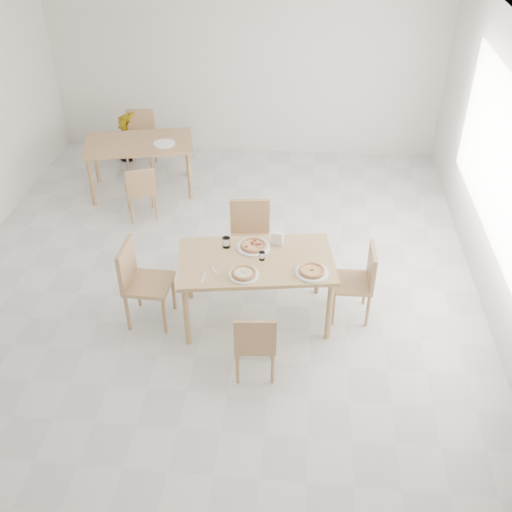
# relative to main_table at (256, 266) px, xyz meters

# --- Properties ---
(room) EXTENTS (7.28, 7.00, 7.00)m
(room) POSITION_rel_main_table_xyz_m (2.44, 0.94, 0.83)
(room) COLOR silver
(room) RESTS_ON ground
(main_table) EXTENTS (1.67, 1.10, 0.75)m
(main_table) POSITION_rel_main_table_xyz_m (0.00, 0.00, 0.00)
(main_table) COLOR tan
(main_table) RESTS_ON ground
(chair_south) EXTENTS (0.41, 0.41, 0.77)m
(chair_south) POSITION_rel_main_table_xyz_m (0.07, -0.86, -0.22)
(chair_south) COLOR tan
(chair_south) RESTS_ON ground
(chair_north) EXTENTS (0.49, 0.49, 0.91)m
(chair_north) POSITION_rel_main_table_xyz_m (-0.14, 0.80, -0.15)
(chair_north) COLOR tan
(chair_north) RESTS_ON ground
(chair_west) EXTENTS (0.47, 0.47, 0.92)m
(chair_west) POSITION_rel_main_table_xyz_m (-1.18, -0.13, -0.14)
(chair_west) COLOR tan
(chair_west) RESTS_ON ground
(chair_east) EXTENTS (0.42, 0.42, 0.84)m
(chair_east) POSITION_rel_main_table_xyz_m (1.06, 0.13, -0.18)
(chair_east) COLOR tan
(chair_east) RESTS_ON ground
(plate_margherita) EXTENTS (0.33, 0.33, 0.02)m
(plate_margherita) POSITION_rel_main_table_xyz_m (0.56, -0.18, 0.09)
(plate_margherita) COLOR white
(plate_margherita) RESTS_ON main_table
(plate_mushroom) EXTENTS (0.29, 0.29, 0.02)m
(plate_mushroom) POSITION_rel_main_table_xyz_m (-0.09, -0.28, 0.09)
(plate_mushroom) COLOR white
(plate_mushroom) RESTS_ON main_table
(plate_pepperoni) EXTENTS (0.34, 0.34, 0.02)m
(plate_pepperoni) POSITION_rel_main_table_xyz_m (-0.04, 0.20, 0.09)
(plate_pepperoni) COLOR white
(plate_pepperoni) RESTS_ON main_table
(pizza_margherita) EXTENTS (0.30, 0.30, 0.03)m
(pizza_margherita) POSITION_rel_main_table_xyz_m (0.56, -0.18, 0.11)
(pizza_margherita) COLOR tan
(pizza_margherita) RESTS_ON plate_margherita
(pizza_mushroom) EXTENTS (0.28, 0.28, 0.03)m
(pizza_mushroom) POSITION_rel_main_table_xyz_m (-0.09, -0.28, 0.11)
(pizza_mushroom) COLOR tan
(pizza_mushroom) RESTS_ON plate_mushroom
(pizza_pepperoni) EXTENTS (0.36, 0.36, 0.03)m
(pizza_pepperoni) POSITION_rel_main_table_xyz_m (-0.04, 0.20, 0.11)
(pizza_pepperoni) COLOR tan
(pizza_pepperoni) RESTS_ON plate_pepperoni
(tumbler_a) EXTENTS (0.08, 0.08, 0.11)m
(tumbler_a) POSITION_rel_main_table_xyz_m (-0.33, 0.20, 0.13)
(tumbler_a) COLOR white
(tumbler_a) RESTS_ON main_table
(tumbler_b) EXTENTS (0.06, 0.06, 0.08)m
(tumbler_b) POSITION_rel_main_table_xyz_m (0.06, 0.01, 0.12)
(tumbler_b) COLOR white
(tumbler_b) RESTS_ON main_table
(napkin_holder) EXTENTS (0.14, 0.09, 0.14)m
(napkin_holder) POSITION_rel_main_table_xyz_m (0.19, 0.29, 0.15)
(napkin_holder) COLOR silver
(napkin_holder) RESTS_ON main_table
(fork_a) EXTENTS (0.03, 0.17, 0.01)m
(fork_a) POSITION_rel_main_table_xyz_m (-0.48, -0.35, 0.08)
(fork_a) COLOR silver
(fork_a) RESTS_ON main_table
(fork_b) EXTENTS (0.12, 0.17, 0.01)m
(fork_b) POSITION_rel_main_table_xyz_m (-0.41, -0.21, 0.08)
(fork_b) COLOR silver
(fork_b) RESTS_ON main_table
(second_table) EXTENTS (1.63, 1.15, 0.75)m
(second_table) POSITION_rel_main_table_xyz_m (-1.88, 2.65, -0.00)
(second_table) COLOR tan
(second_table) RESTS_ON ground
(chair_back_s) EXTENTS (0.50, 0.50, 0.77)m
(chair_back_s) POSITION_rel_main_table_xyz_m (-1.68, 1.87, -0.23)
(chair_back_s) COLOR tan
(chair_back_s) RESTS_ON ground
(chair_back_n) EXTENTS (0.44, 0.44, 0.86)m
(chair_back_n) POSITION_rel_main_table_xyz_m (-2.08, 3.45, -0.17)
(chair_back_n) COLOR tan
(chair_back_n) RESTS_ON ground
(plate_empty) EXTENTS (0.29, 0.29, 0.02)m
(plate_empty) POSITION_rel_main_table_xyz_m (-1.51, 2.61, 0.09)
(plate_empty) COLOR white
(plate_empty) RESTS_ON second_table
(potted_plant) EXTENTS (0.47, 0.39, 0.83)m
(potted_plant) POSITION_rel_main_table_xyz_m (-2.33, 3.62, -0.26)
(potted_plant) COLOR #2C671F
(potted_plant) RESTS_ON ground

